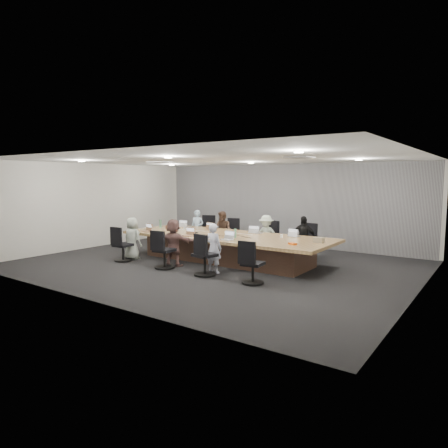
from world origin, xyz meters
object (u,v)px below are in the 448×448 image
Objects in this scene: conference_table at (226,247)px; chair_2 at (272,241)px; chair_1 at (229,237)px; stapler at (211,234)px; chair_4 at (123,248)px; person_5 at (174,243)px; person_4 at (132,238)px; bottle_clear at (185,226)px; laptop_5 at (187,236)px; chair_6 at (205,258)px; person_0 at (197,229)px; laptop_4 at (146,231)px; chair_0 at (204,233)px; chair_3 at (308,244)px; mug_brown at (167,227)px; laptop_6 at (226,240)px; person_3 at (303,238)px; laptop_0 at (187,226)px; laptop_2 at (257,233)px; person_2 at (266,235)px; chair_5 at (164,253)px; canvas_bag at (319,240)px; laptop_3 at (295,236)px; snack_packet at (293,244)px; bottle_green_left at (161,224)px; person_1 at (223,231)px; chair_7 at (253,267)px; person_6 at (214,248)px; laptop_1 at (213,229)px.

conference_table is 7.42× the size of chair_2.
chair_1 is 5.19× the size of stapler.
person_5 is (1.58, 0.35, 0.25)m from chair_4.
bottle_clear is (0.60, 1.58, 0.24)m from person_4.
chair_6 is at bearing -33.80° from laptop_5.
conference_table is at bearing -7.71° from bottle_clear.
person_0 is 4.14× the size of laptop_4.
chair_0 is 1.15× the size of chair_4.
chair_1 is 2.77m from chair_3.
mug_brown is (0.08, 0.78, 0.05)m from laptop_4.
chair_0 is at bearing 140.00° from laptop_6.
chair_3 is 0.67× the size of person_4.
person_3 is (3.83, -0.35, 0.19)m from chair_0.
laptop_0 and laptop_2 have the same top height.
laptop_0 is at bearing 94.97° from laptop_4.
conference_table is 4.94× the size of person_2.
chair_1 is 2.82m from laptop_4.
laptop_6 reaches higher than conference_table.
person_2 is (2.65, 0.55, -0.14)m from laptop_0.
chair_6 is (1.31, 0.00, 0.02)m from chair_5.
person_0 reaches higher than person_4.
chair_2 is at bearing -135.52° from person_4.
chair_2 is at bearing 144.11° from canvas_bag.
stapler is at bearing -54.03° from person_0.
chair_4 is 4.75m from laptop_3.
stapler is at bearing 174.96° from snack_packet.
bottle_green_left is 2.35m from stapler.
person_0 reaches higher than chair_6.
chair_6 is 4.18× the size of bottle_clear.
mug_brown is at bearing -130.57° from person_1.
chair_7 is 2.62× the size of laptop_3.
person_1 is at bearing 128.31° from conference_table.
person_1 is at bearing 90.51° from chair_5.
person_2 reaches higher than bottle_green_left.
person_6 is at bearing 74.93° from chair_3.
laptop_2 is at bearing 56.80° from conference_table.
chair_1 is at bearing 159.17° from person_3.
chair_0 is 1.10× the size of chair_1.
laptop_6 is at bearing -168.88° from snack_packet.
person_5 reaches higher than laptop_1.
person_6 is at bearing 4.41° from chair_4.
person_0 is (-2.70, 3.05, 0.21)m from chair_6.
chair_0 is 2.81× the size of laptop_5.
person_5 is at bearing -89.81° from stapler.
laptop_5 is (1.58, 0.00, 0.00)m from laptop_4.
person_0 reaches higher than laptop_2.
mug_brown is at bearing -174.45° from person_3.
laptop_3 is at bearing 171.27° from laptop_0.
laptop_2 is 1.08× the size of laptop_6.
chair_1 is 4.06× the size of snack_packet.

